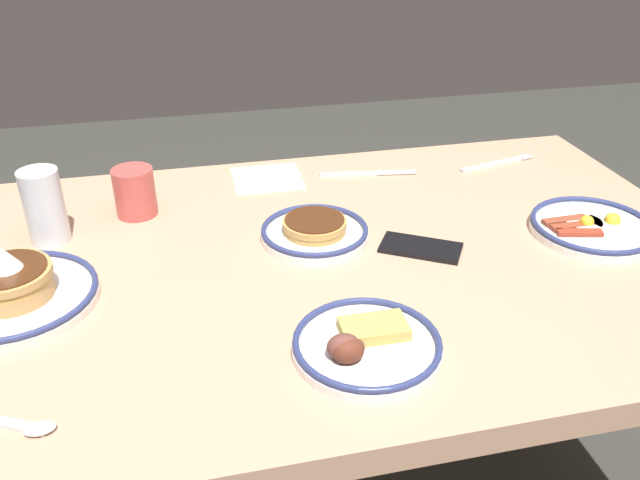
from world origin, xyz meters
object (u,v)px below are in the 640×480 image
(drinking_glass, at_px, (45,210))
(tea_spoon, at_px, (2,421))
(cell_phone, at_px, (421,248))
(plate_near_main, at_px, (315,231))
(plate_far_side, at_px, (365,345))
(plate_center_pancakes, at_px, (592,227))
(butter_knife, at_px, (368,173))
(fork_near, at_px, (497,163))
(plate_far_companion, at_px, (12,291))
(coffee_mug, at_px, (134,191))
(paper_napkin, at_px, (267,178))

(drinking_glass, relative_size, tea_spoon, 0.74)
(cell_phone, distance_m, tea_spoon, 0.72)
(plate_near_main, distance_m, cell_phone, 0.20)
(plate_near_main, bearing_deg, plate_far_side, 89.33)
(plate_near_main, xyz_separation_m, plate_center_pancakes, (-0.52, 0.10, -0.00))
(plate_near_main, height_order, butter_knife, plate_near_main)
(plate_center_pancakes, distance_m, fork_near, 0.35)
(plate_far_companion, bearing_deg, butter_knife, -152.52)
(coffee_mug, bearing_deg, butter_knife, -170.90)
(plate_far_companion, bearing_deg, drinking_glass, -98.98)
(plate_far_side, distance_m, drinking_glass, 0.65)
(fork_near, bearing_deg, plate_far_companion, 19.18)
(plate_far_side, bearing_deg, fork_near, -129.88)
(drinking_glass, bearing_deg, butter_knife, -166.63)
(drinking_glass, xyz_separation_m, cell_phone, (-0.66, 0.19, -0.06))
(plate_far_companion, bearing_deg, plate_far_side, 154.23)
(drinking_glass, height_order, butter_knife, drinking_glass)
(plate_far_side, relative_size, tea_spoon, 1.15)
(plate_near_main, height_order, plate_far_companion, plate_far_companion)
(coffee_mug, relative_size, tea_spoon, 0.56)
(paper_napkin, xyz_separation_m, butter_knife, (-0.23, 0.03, 0.00))
(plate_center_pancakes, relative_size, drinking_glass, 1.65)
(paper_napkin, distance_m, fork_near, 0.54)
(cell_phone, bearing_deg, plate_far_side, 86.47)
(drinking_glass, bearing_deg, cell_phone, 164.05)
(cell_phone, bearing_deg, plate_center_pancakes, -150.54)
(coffee_mug, height_order, fork_near, coffee_mug)
(drinking_glass, relative_size, paper_napkin, 0.93)
(cell_phone, xyz_separation_m, butter_knife, (-0.00, -0.34, -0.00))
(fork_near, bearing_deg, plate_center_pancakes, 94.15)
(plate_far_companion, relative_size, fork_near, 1.31)
(plate_far_side, height_order, cell_phone, plate_far_side)
(coffee_mug, bearing_deg, fork_near, -175.11)
(coffee_mug, bearing_deg, drinking_glass, 26.22)
(paper_napkin, distance_m, tea_spoon, 0.80)
(plate_near_main, relative_size, butter_knife, 0.92)
(plate_center_pancakes, height_order, paper_napkin, plate_center_pancakes)
(paper_napkin, bearing_deg, plate_center_pancakes, 145.71)
(coffee_mug, height_order, butter_knife, coffee_mug)
(plate_near_main, bearing_deg, fork_near, -153.15)
(plate_far_side, height_order, paper_napkin, plate_far_side)
(paper_napkin, bearing_deg, fork_near, 176.01)
(coffee_mug, relative_size, fork_near, 0.52)
(fork_near, bearing_deg, butter_knife, -2.08)
(coffee_mug, bearing_deg, plate_near_main, 151.14)
(drinking_glass, distance_m, butter_knife, 0.68)
(plate_far_side, relative_size, butter_knife, 0.98)
(plate_near_main, bearing_deg, drinking_glass, -12.18)
(coffee_mug, distance_m, cell_phone, 0.57)
(butter_knife, bearing_deg, plate_far_companion, 27.48)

